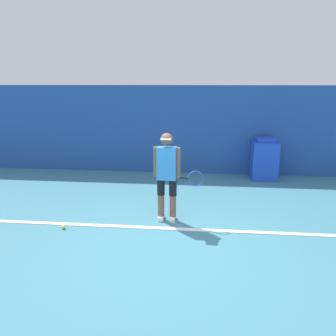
% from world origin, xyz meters
% --- Properties ---
extents(ground_plane, '(24.00, 24.00, 0.00)m').
position_xyz_m(ground_plane, '(0.00, 0.00, 0.00)').
color(ground_plane, teal).
extents(back_wall, '(24.00, 0.10, 2.40)m').
position_xyz_m(back_wall, '(0.00, 4.42, 1.20)').
color(back_wall, '#234C99').
rests_on(back_wall, ground_plane).
extents(court_baseline, '(21.60, 0.10, 0.01)m').
position_xyz_m(court_baseline, '(0.00, 0.69, 0.01)').
color(court_baseline, white).
rests_on(court_baseline, ground_plane).
extents(tennis_player, '(0.90, 0.29, 1.63)m').
position_xyz_m(tennis_player, '(-0.02, 1.07, 0.90)').
color(tennis_player, brown).
rests_on(tennis_player, ground_plane).
extents(tennis_ball, '(0.07, 0.07, 0.07)m').
position_xyz_m(tennis_ball, '(-1.79, 0.50, 0.03)').
color(tennis_ball, '#D1E533').
rests_on(tennis_ball, ground_plane).
extents(covered_chair, '(0.64, 0.63, 1.09)m').
position_xyz_m(covered_chair, '(2.22, 4.01, 0.52)').
color(covered_chair, blue).
rests_on(covered_chair, ground_plane).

